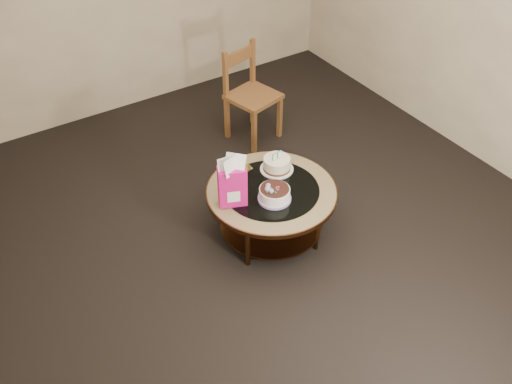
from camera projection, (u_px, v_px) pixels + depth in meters
ground at (271, 232)px, 4.68m from camera, size 5.00×5.00×0.00m
room_walls at (275, 61)px, 3.69m from camera, size 4.52×5.02×2.61m
coffee_table at (271, 197)px, 4.44m from camera, size 1.02×1.02×0.46m
decorated_cake at (274, 195)px, 4.27m from camera, size 0.25×0.25×0.15m
cream_cake at (277, 164)px, 4.54m from camera, size 0.27×0.27×0.17m
gift_bag at (232, 181)px, 4.14m from camera, size 0.24×0.20×0.42m
pillar_candle at (244, 167)px, 4.56m from camera, size 0.12×0.12×0.08m
dining_chair at (250, 94)px, 5.47m from camera, size 0.52×0.52×0.93m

